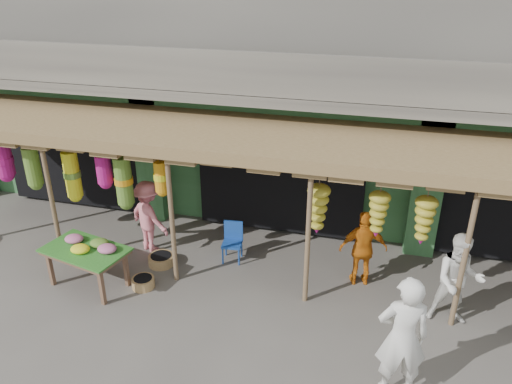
% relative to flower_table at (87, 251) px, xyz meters
% --- Properties ---
extents(ground, '(80.00, 80.00, 0.00)m').
position_rel_flower_table_xyz_m(ground, '(2.98, 0.77, -0.74)').
color(ground, '#514C47').
rests_on(ground, ground).
extents(building, '(16.40, 6.80, 7.00)m').
position_rel_flower_table_xyz_m(building, '(2.98, 5.64, 2.63)').
color(building, gray).
rests_on(building, ground).
extents(awning, '(14.00, 2.70, 2.79)m').
position_rel_flower_table_xyz_m(awning, '(2.83, 1.56, 1.83)').
color(awning, brown).
rests_on(awning, ground).
extents(flower_table, '(1.70, 1.22, 0.92)m').
position_rel_flower_table_xyz_m(flower_table, '(0.00, 0.00, 0.00)').
color(flower_table, brown).
rests_on(flower_table, ground).
extents(blue_chair, '(0.43, 0.44, 0.81)m').
position_rel_flower_table_xyz_m(blue_chair, '(2.30, 1.56, -0.29)').
color(blue_chair, '#174096').
rests_on(blue_chair, ground).
extents(basket_mid, '(0.67, 0.67, 0.20)m').
position_rel_flower_table_xyz_m(basket_mid, '(0.98, 0.97, -0.64)').
color(basket_mid, olive).
rests_on(basket_mid, ground).
extents(basket_right, '(0.45, 0.45, 0.19)m').
position_rel_flower_table_xyz_m(basket_right, '(0.98, 0.17, -0.65)').
color(basket_right, '#966C46').
rests_on(basket_right, ground).
extents(person_front, '(0.78, 0.58, 1.93)m').
position_rel_flower_table_xyz_m(person_front, '(5.57, -1.15, 0.22)').
color(person_front, silver).
rests_on(person_front, ground).
extents(person_right, '(0.84, 0.67, 1.66)m').
position_rel_flower_table_xyz_m(person_right, '(6.47, 0.67, 0.09)').
color(person_right, silver).
rests_on(person_right, ground).
extents(person_vendor, '(0.94, 0.56, 1.50)m').
position_rel_flower_table_xyz_m(person_vendor, '(4.89, 1.38, 0.01)').
color(person_vendor, orange).
rests_on(person_vendor, ground).
extents(person_shopper, '(1.15, 0.94, 1.55)m').
position_rel_flower_table_xyz_m(person_shopper, '(0.53, 1.46, 0.03)').
color(person_shopper, pink).
rests_on(person_shopper, ground).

